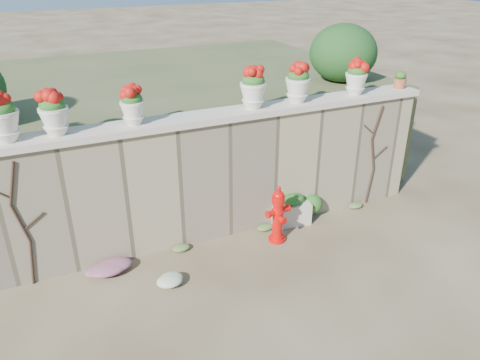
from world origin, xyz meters
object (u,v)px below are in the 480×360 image
fire_hydrant (278,214)px  planter_box (290,210)px  urn_pot_0 (2,118)px  terracotta_pot (400,81)px

fire_hydrant → planter_box: (0.48, 0.42, -0.24)m
urn_pot_0 → fire_hydrant: bearing=-10.3°
planter_box → urn_pot_0: 4.67m
planter_box → fire_hydrant: bearing=-130.7°
fire_hydrant → urn_pot_0: size_ratio=1.53×
fire_hydrant → terracotta_pot: bearing=4.4°
fire_hydrant → terracotta_pot: size_ratio=3.38×
fire_hydrant → urn_pot_0: bearing=160.5°
fire_hydrant → urn_pot_0: (-3.66, 0.67, 1.92)m
fire_hydrant → planter_box: fire_hydrant is taller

